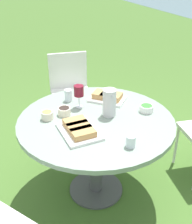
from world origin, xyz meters
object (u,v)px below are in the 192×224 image
object	(u,v)px
dining_table	(96,131)
chair_far_back	(70,87)
water_pitcher	(109,103)
wine_glass	(79,91)

from	to	relation	value
dining_table	chair_far_back	distance (m)	1.13
water_pitcher	dining_table	bearing A→B (deg)	-81.40
dining_table	water_pitcher	xyz separation A→B (m)	(-0.02, 0.12, 0.22)
dining_table	chair_far_back	size ratio (longest dim) A/B	1.36
dining_table	water_pitcher	size ratio (longest dim) A/B	5.55
chair_far_back	wine_glass	xyz separation A→B (m)	(0.89, -0.19, 0.35)
wine_glass	chair_far_back	bearing A→B (deg)	168.01
dining_table	water_pitcher	world-z (taller)	water_pitcher
dining_table	chair_far_back	xyz separation A→B (m)	(-1.12, 0.13, -0.10)
dining_table	water_pitcher	distance (m)	0.25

